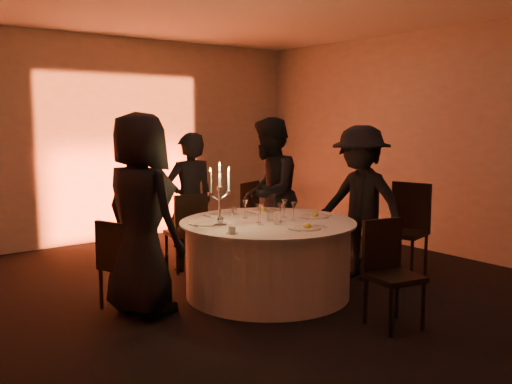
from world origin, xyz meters
TOP-DOWN VIEW (x-y plane):
  - floor at (0.00, 0.00)m, footprint 7.00×7.00m
  - wall_back at (0.00, 3.50)m, footprint 7.00×0.00m
  - wall_right at (3.00, 0.00)m, footprint 0.00×7.00m
  - uplighter_fixture at (0.00, 3.20)m, footprint 0.25×0.12m
  - banquet_table at (0.00, 0.00)m, footprint 1.80×1.80m
  - chair_left at (-1.41, 0.49)m, footprint 0.49×0.49m
  - chair_back_left at (-0.20, 1.28)m, footprint 0.46×0.46m
  - chair_back_right at (0.72, 1.43)m, footprint 0.58×0.58m
  - chair_right at (1.71, -0.41)m, footprint 0.57×0.57m
  - chair_front at (0.31, -1.32)m, footprint 0.48×0.48m
  - guest_left at (-1.28, 0.27)m, footprint 0.77×1.02m
  - guest_back_left at (-0.14, 1.31)m, footprint 0.64×0.46m
  - guest_back_right at (0.67, 0.82)m, footprint 1.12×1.10m
  - guest_right at (1.21, -0.16)m, footprint 0.79×1.20m
  - plate_left at (-0.58, 0.22)m, footprint 0.36×0.27m
  - plate_back_left at (-0.19, 0.59)m, footprint 0.36×0.24m
  - plate_back_right at (0.33, 0.50)m, footprint 0.35×0.25m
  - plate_right at (0.55, -0.12)m, footprint 0.36×0.29m
  - plate_front at (0.05, -0.55)m, footprint 0.36×0.25m
  - coffee_cup at (-0.65, -0.28)m, footprint 0.11×0.11m
  - candelabra at (-0.55, 0.05)m, footprint 0.26×0.13m
  - wine_glass_a at (0.24, -0.13)m, footprint 0.07×0.07m
  - wine_glass_b at (0.08, -0.10)m, footprint 0.07×0.07m
  - wine_glass_c at (-0.08, 0.29)m, footprint 0.07×0.07m
  - wine_glass_d at (-0.13, -0.01)m, footprint 0.07×0.07m
  - wine_glass_e at (0.29, 0.07)m, footprint 0.07×0.07m
  - wine_glass_f at (-0.44, -0.02)m, footprint 0.07×0.07m
  - wine_glass_g at (-0.19, -0.13)m, footprint 0.07×0.07m
  - wine_glass_h at (0.43, 0.43)m, footprint 0.07×0.07m
  - tumbler_a at (0.03, 0.01)m, footprint 0.07×0.07m
  - tumbler_b at (-0.04, -0.20)m, footprint 0.07×0.07m

SIDE VIEW (x-z plane):
  - floor at x=0.00m, z-range 0.00..0.00m
  - uplighter_fixture at x=0.00m, z-range 0.00..0.10m
  - banquet_table at x=0.00m, z-range 0.00..0.77m
  - chair_left at x=-1.41m, z-range 0.05..0.91m
  - chair_front at x=0.31m, z-range 0.06..0.99m
  - chair_back_left at x=-0.20m, z-range 0.06..1.00m
  - chair_back_right at x=0.72m, z-range 0.06..1.07m
  - chair_right at x=1.71m, z-range 0.07..1.15m
  - plate_back_left at x=-0.19m, z-range 0.77..0.78m
  - plate_left at x=-0.58m, z-range 0.77..0.78m
  - plate_right at x=0.55m, z-range 0.74..0.83m
  - plate_front at x=0.05m, z-range 0.75..0.83m
  - plate_back_right at x=0.33m, z-range 0.75..0.83m
  - coffee_cup at x=-0.65m, z-range 0.77..0.83m
  - tumbler_a at x=0.03m, z-range 0.77..0.86m
  - tumbler_b at x=-0.04m, z-range 0.77..0.86m
  - guest_back_left at x=-0.14m, z-range 0.00..1.65m
  - guest_right at x=1.21m, z-range 0.00..1.74m
  - wine_glass_a at x=0.24m, z-range 0.81..1.00m
  - wine_glass_b at x=0.08m, z-range 0.81..1.00m
  - wine_glass_c at x=-0.08m, z-range 0.81..1.00m
  - wine_glass_d at x=-0.13m, z-range 0.81..1.00m
  - wine_glass_e at x=0.29m, z-range 0.81..1.00m
  - wine_glass_f at x=-0.44m, z-range 0.81..1.00m
  - wine_glass_g at x=-0.19m, z-range 0.81..1.00m
  - wine_glass_h at x=0.43m, z-range 0.81..1.00m
  - guest_back_right at x=0.67m, z-range 0.00..1.83m
  - guest_left at x=-1.28m, z-range 0.00..1.87m
  - candelabra at x=-0.55m, z-range 0.67..1.30m
  - wall_back at x=0.00m, z-range -2.00..5.00m
  - wall_right at x=3.00m, z-range -2.00..5.00m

